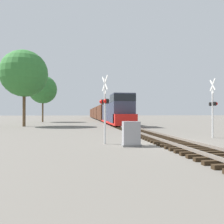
{
  "coord_description": "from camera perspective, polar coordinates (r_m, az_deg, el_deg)",
  "views": [
    {
      "loc": [
        -5.63,
        -13.02,
        1.86
      ],
      "look_at": [
        -2.82,
        6.86,
        2.0
      ],
      "focal_mm": 35.0,
      "sensor_mm": 36.0,
      "label": 1
    }
  ],
  "objects": [
    {
      "name": "crossing_signal_far",
      "position": [
        18.42,
        24.86,
        1.64
      ],
      "size": [
        0.46,
        1.02,
        4.52
      ],
      "rotation": [
        0.0,
        0.0,
        1.4
      ],
      "color": "silver",
      "rests_on": "ground"
    },
    {
      "name": "ground_plane",
      "position": [
        14.3,
        15.35,
        -7.87
      ],
      "size": [
        400.0,
        400.0,
        0.0
      ],
      "primitive_type": "plane",
      "color": "#666059"
    },
    {
      "name": "freight_train",
      "position": [
        66.68,
        -3.21,
        -0.27
      ],
      "size": [
        2.97,
        80.55,
        4.57
      ],
      "color": "#33384C",
      "rests_on": "ground"
    },
    {
      "name": "rail_track_bed",
      "position": [
        14.29,
        15.35,
        -7.33
      ],
      "size": [
        2.6,
        160.0,
        0.31
      ],
      "color": "black",
      "rests_on": "ground"
    },
    {
      "name": "crossing_signal_near",
      "position": [
        13.33,
        -1.97,
        2.02
      ],
      "size": [
        0.53,
        1.01,
        4.18
      ],
      "rotation": [
        0.0,
        0.0,
        -1.32
      ],
      "color": "silver",
      "rests_on": "ground"
    },
    {
      "name": "tree_far_right",
      "position": [
        34.28,
        -21.96,
        9.28
      ],
      "size": [
        6.7,
        6.7,
        10.97
      ],
      "color": "brown",
      "rests_on": "ground"
    },
    {
      "name": "relay_cabinet",
      "position": [
        12.49,
        5.03,
        -5.76
      ],
      "size": [
        1.06,
        0.64,
        1.41
      ],
      "color": "slate",
      "rests_on": "ground"
    },
    {
      "name": "tree_mid_background",
      "position": [
        50.14,
        -17.64,
        5.63
      ],
      "size": [
        6.12,
        6.12,
        10.19
      ],
      "color": "brown",
      "rests_on": "ground"
    }
  ]
}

